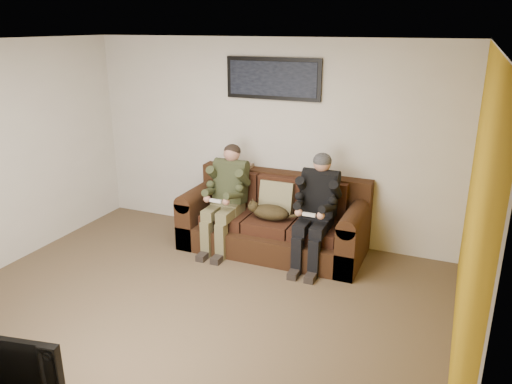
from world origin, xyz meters
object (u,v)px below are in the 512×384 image
at_px(person_right, 317,204).
at_px(cat, 269,212).
at_px(sofa, 275,222).
at_px(framed_poster, 273,79).
at_px(person_left, 227,191).

xyz_separation_m(person_right, cat, (-0.60, -0.01, -0.19)).
height_order(sofa, framed_poster, framed_poster).
bearing_deg(sofa, person_right, -17.99).
bearing_deg(cat, person_right, 0.71).
distance_m(sofa, cat, 0.29).
height_order(person_left, cat, person_left).
bearing_deg(person_right, sofa, 162.01).
height_order(person_left, person_right, person_right).
relative_size(person_left, person_right, 0.99).
relative_size(sofa, person_left, 1.74).
distance_m(person_right, framed_poster, 1.67).
xyz_separation_m(sofa, person_right, (0.59, -0.19, 0.39)).
xyz_separation_m(person_left, person_right, (1.18, 0.00, 0.00)).
bearing_deg(framed_poster, person_right, -36.12).
distance_m(person_left, cat, 0.61).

